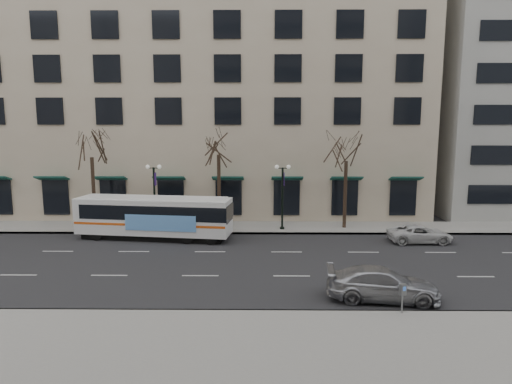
{
  "coord_description": "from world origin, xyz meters",
  "views": [
    {
      "loc": [
        3.29,
        -24.7,
        7.95
      ],
      "look_at": [
        3.01,
        2.01,
        4.0
      ],
      "focal_mm": 30.0,
      "sensor_mm": 36.0,
      "label": 1
    }
  ],
  "objects_px": {
    "tree_far_right": "(347,149)",
    "city_bus": "(155,216)",
    "tree_far_mid": "(218,142)",
    "lamp_post_right": "(283,194)",
    "white_pickup": "(420,234)",
    "silver_car": "(383,284)",
    "tree_far_left": "(91,145)",
    "pay_station": "(403,292)",
    "lamp_post_left": "(155,194)"
  },
  "relations": [
    {
      "from": "tree_far_mid",
      "to": "tree_far_right",
      "type": "bearing_deg",
      "value": -0.0
    },
    {
      "from": "tree_far_right",
      "to": "silver_car",
      "type": "xyz_separation_m",
      "value": [
        -0.98,
        -14.26,
        -5.67
      ]
    },
    {
      "from": "tree_far_left",
      "to": "lamp_post_right",
      "type": "relative_size",
      "value": 1.6
    },
    {
      "from": "lamp_post_left",
      "to": "city_bus",
      "type": "height_order",
      "value": "lamp_post_left"
    },
    {
      "from": "lamp_post_right",
      "to": "white_pickup",
      "type": "xyz_separation_m",
      "value": [
        9.55,
        -3.4,
        -2.33
      ]
    },
    {
      "from": "tree_far_right",
      "to": "city_bus",
      "type": "distance_m",
      "value": 15.47
    },
    {
      "from": "tree_far_left",
      "to": "city_bus",
      "type": "bearing_deg",
      "value": -28.99
    },
    {
      "from": "tree_far_left",
      "to": "tree_far_mid",
      "type": "bearing_deg",
      "value": 0.0
    },
    {
      "from": "tree_far_mid",
      "to": "white_pickup",
      "type": "distance_m",
      "value": 16.36
    },
    {
      "from": "white_pickup",
      "to": "tree_far_left",
      "type": "bearing_deg",
      "value": 80.33
    },
    {
      "from": "lamp_post_right",
      "to": "city_bus",
      "type": "distance_m",
      "value": 9.81
    },
    {
      "from": "tree_far_mid",
      "to": "white_pickup",
      "type": "relative_size",
      "value": 1.94
    },
    {
      "from": "pay_station",
      "to": "tree_far_right",
      "type": "bearing_deg",
      "value": 63.23
    },
    {
      "from": "tree_far_mid",
      "to": "pay_station",
      "type": "bearing_deg",
      "value": -59.87
    },
    {
      "from": "city_bus",
      "to": "pay_station",
      "type": "distance_m",
      "value": 18.92
    },
    {
      "from": "tree_far_left",
      "to": "city_bus",
      "type": "relative_size",
      "value": 0.73
    },
    {
      "from": "city_bus",
      "to": "white_pickup",
      "type": "height_order",
      "value": "city_bus"
    },
    {
      "from": "lamp_post_right",
      "to": "pay_station",
      "type": "bearing_deg",
      "value": -74.37
    },
    {
      "from": "tree_far_mid",
      "to": "pay_station",
      "type": "distance_m",
      "value": 19.51
    },
    {
      "from": "pay_station",
      "to": "lamp_post_left",
      "type": "bearing_deg",
      "value": 108.33
    },
    {
      "from": "tree_far_left",
      "to": "tree_far_right",
      "type": "bearing_deg",
      "value": 0.0
    },
    {
      "from": "tree_far_mid",
      "to": "silver_car",
      "type": "bearing_deg",
      "value": -57.68
    },
    {
      "from": "lamp_post_left",
      "to": "pay_station",
      "type": "xyz_separation_m",
      "value": [
        14.34,
        -15.5,
        -1.86
      ]
    },
    {
      "from": "lamp_post_left",
      "to": "silver_car",
      "type": "height_order",
      "value": "lamp_post_left"
    },
    {
      "from": "pay_station",
      "to": "tree_far_left",
      "type": "bearing_deg",
      "value": 115.79
    },
    {
      "from": "lamp_post_right",
      "to": "pay_station",
      "type": "distance_m",
      "value": 16.2
    },
    {
      "from": "lamp_post_right",
      "to": "silver_car",
      "type": "distance_m",
      "value": 14.41
    },
    {
      "from": "lamp_post_right",
      "to": "silver_car",
      "type": "bearing_deg",
      "value": -73.63
    },
    {
      "from": "tree_far_right",
      "to": "silver_car",
      "type": "relative_size",
      "value": 1.55
    },
    {
      "from": "silver_car",
      "to": "pay_station",
      "type": "distance_m",
      "value": 1.89
    },
    {
      "from": "tree_far_mid",
      "to": "city_bus",
      "type": "bearing_deg",
      "value": -144.73
    },
    {
      "from": "white_pickup",
      "to": "pay_station",
      "type": "xyz_separation_m",
      "value": [
        -5.22,
        -12.1,
        0.47
      ]
    },
    {
      "from": "tree_far_right",
      "to": "silver_car",
      "type": "distance_m",
      "value": 15.38
    },
    {
      "from": "tree_far_left",
      "to": "silver_car",
      "type": "relative_size",
      "value": 1.6
    },
    {
      "from": "tree_far_left",
      "to": "pay_station",
      "type": "distance_m",
      "value": 25.79
    },
    {
      "from": "tree_far_right",
      "to": "pay_station",
      "type": "bearing_deg",
      "value": -92.33
    },
    {
      "from": "tree_far_mid",
      "to": "lamp_post_left",
      "type": "xyz_separation_m",
      "value": [
        -4.99,
        -0.6,
        -3.96
      ]
    },
    {
      "from": "city_bus",
      "to": "pay_station",
      "type": "height_order",
      "value": "city_bus"
    },
    {
      "from": "tree_far_mid",
      "to": "city_bus",
      "type": "distance_m",
      "value": 7.51
    },
    {
      "from": "tree_far_right",
      "to": "city_bus",
      "type": "height_order",
      "value": "tree_far_right"
    },
    {
      "from": "city_bus",
      "to": "white_pickup",
      "type": "bearing_deg",
      "value": 4.74
    },
    {
      "from": "white_pickup",
      "to": "lamp_post_left",
      "type": "bearing_deg",
      "value": 79.72
    },
    {
      "from": "tree_far_right",
      "to": "pay_station",
      "type": "relative_size",
      "value": 6.24
    },
    {
      "from": "tree_far_left",
      "to": "pay_station",
      "type": "xyz_separation_m",
      "value": [
        19.34,
        -16.1,
        -5.61
      ]
    },
    {
      "from": "tree_far_right",
      "to": "lamp_post_right",
      "type": "xyz_separation_m",
      "value": [
        -4.99,
        -0.6,
        -3.48
      ]
    },
    {
      "from": "lamp_post_right",
      "to": "pay_station",
      "type": "xyz_separation_m",
      "value": [
        4.34,
        -15.5,
        -1.86
      ]
    },
    {
      "from": "tree_far_left",
      "to": "white_pickup",
      "type": "bearing_deg",
      "value": -9.25
    },
    {
      "from": "silver_car",
      "to": "pay_station",
      "type": "relative_size",
      "value": 4.02
    },
    {
      "from": "tree_far_mid",
      "to": "tree_far_right",
      "type": "distance_m",
      "value": 10.01
    },
    {
      "from": "city_bus",
      "to": "pay_station",
      "type": "xyz_separation_m",
      "value": [
        13.74,
        -12.99,
        -0.58
      ]
    }
  ]
}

